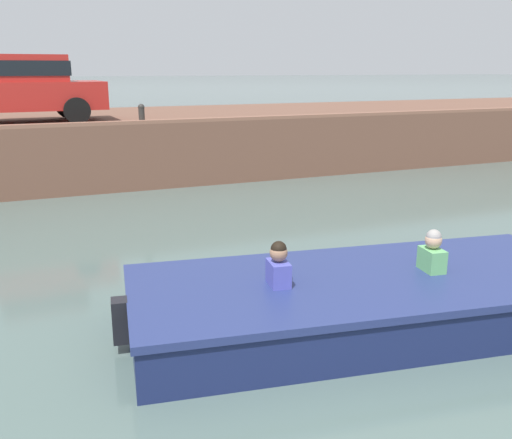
# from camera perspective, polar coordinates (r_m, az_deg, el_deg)

# --- Properties ---
(ground_plane) EXTENTS (400.00, 400.00, 0.00)m
(ground_plane) POSITION_cam_1_polar(r_m,az_deg,el_deg) (7.83, -6.76, -6.11)
(ground_plane) COLOR #4C605B
(far_quay_wall) EXTENTS (60.00, 6.00, 1.55)m
(far_quay_wall) POSITION_cam_1_polar(r_m,az_deg,el_deg) (16.37, -15.72, 7.28)
(far_quay_wall) COLOR brown
(far_quay_wall) RESTS_ON ground
(far_wall_coping) EXTENTS (60.00, 0.24, 0.08)m
(far_wall_coping) POSITION_cam_1_polar(r_m,az_deg,el_deg) (13.45, -14.38, 9.32)
(far_wall_coping) COLOR brown
(far_wall_coping) RESTS_ON far_quay_wall
(motorboat_passing) EXTENTS (6.42, 2.86, 1.05)m
(motorboat_passing) POSITION_cam_1_polar(r_m,az_deg,el_deg) (6.66, 13.01, -7.64)
(motorboat_passing) COLOR navy
(motorboat_passing) RESTS_ON ground
(car_left_inner_red) EXTENTS (3.94, 2.05, 1.54)m
(car_left_inner_red) POSITION_cam_1_polar(r_m,az_deg,el_deg) (14.64, -22.64, 12.24)
(car_left_inner_red) COLOR #B2231E
(car_left_inner_red) RESTS_ON far_quay_wall
(mooring_bollard_mid) EXTENTS (0.15, 0.15, 0.45)m
(mooring_bollard_mid) POSITION_cam_1_polar(r_m,az_deg,el_deg) (13.68, -11.38, 10.42)
(mooring_bollard_mid) COLOR #2D2B28
(mooring_bollard_mid) RESTS_ON far_quay_wall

